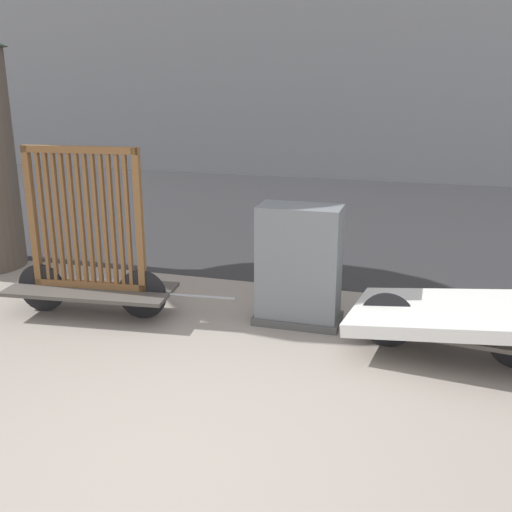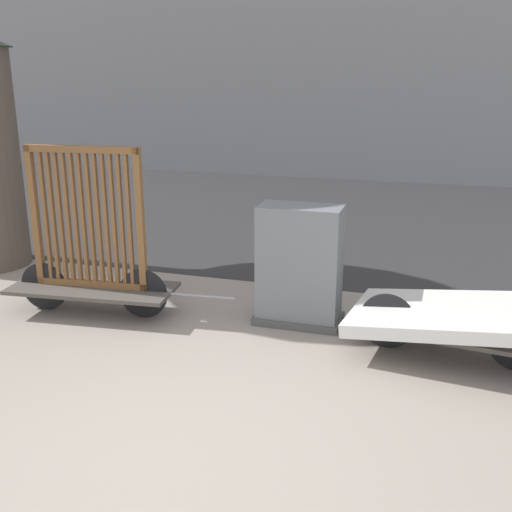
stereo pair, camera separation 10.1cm
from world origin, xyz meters
name	(u,v)px [view 1 (the left image)]	position (x,y,z in m)	size (l,w,h in m)	color
ground_plane	(170,455)	(0.00, 0.00, 0.00)	(60.00, 60.00, 0.00)	gray
road_strip	(339,215)	(0.00, 7.63, 0.00)	(56.00, 8.08, 0.01)	#2D2D30
bike_cart_with_bedframe	(89,258)	(-1.84, 2.10, 0.63)	(2.49, 0.86, 1.81)	#4C4742
bike_cart_with_mattress	(452,317)	(1.85, 2.10, 0.39)	(2.53, 1.28, 0.60)	#4C4742
utility_cabinet	(299,269)	(0.34, 2.51, 0.58)	(0.89, 0.49, 1.24)	#4C4C4C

